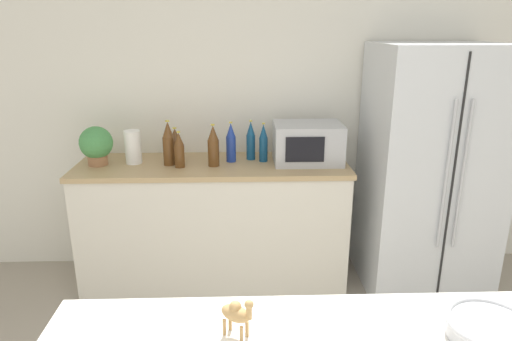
{
  "coord_description": "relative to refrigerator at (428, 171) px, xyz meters",
  "views": [
    {
      "loc": [
        -0.28,
        -0.73,
        1.86
      ],
      "look_at": [
        -0.21,
        1.35,
        1.2
      ],
      "focal_mm": 32.0,
      "sensor_mm": 36.0,
      "label": 1
    }
  ],
  "objects": [
    {
      "name": "fruit_bowl",
      "position": [
        -0.63,
        -1.97,
        0.17
      ],
      "size": [
        0.25,
        0.25,
        0.06
      ],
      "color": "#B7BABF",
      "rests_on": "bar_counter"
    },
    {
      "name": "potted_plant",
      "position": [
        -2.34,
        0.08,
        0.19
      ],
      "size": [
        0.23,
        0.23,
        0.28
      ],
      "color": "#9E6B47",
      "rests_on": "back_counter"
    },
    {
      "name": "microwave",
      "position": [
        -0.85,
        0.11,
        0.19
      ],
      "size": [
        0.48,
        0.37,
        0.28
      ],
      "color": "#B2B5BA",
      "rests_on": "back_counter"
    },
    {
      "name": "back_counter",
      "position": [
        -1.53,
        0.09,
        -0.41
      ],
      "size": [
        1.93,
        0.63,
        0.93
      ],
      "color": "silver",
      "rests_on": "ground_plane"
    },
    {
      "name": "wall_back",
      "position": [
        -1.05,
        0.42,
        0.4
      ],
      "size": [
        8.0,
        0.06,
        2.55
      ],
      "color": "silver",
      "rests_on": "ground_plane"
    },
    {
      "name": "back_bottle_1",
      "position": [
        -1.4,
        0.13,
        0.19
      ],
      "size": [
        0.07,
        0.07,
        0.29
      ],
      "color": "navy",
      "rests_on": "back_counter"
    },
    {
      "name": "refrigerator",
      "position": [
        0.0,
        0.0,
        0.0
      ],
      "size": [
        0.85,
        0.77,
        1.76
      ],
      "color": "silver",
      "rests_on": "ground_plane"
    },
    {
      "name": "back_bottle_0",
      "position": [
        -1.52,
        0.03,
        0.19
      ],
      "size": [
        0.08,
        0.08,
        0.3
      ],
      "color": "brown",
      "rests_on": "back_counter"
    },
    {
      "name": "back_bottle_6",
      "position": [
        -1.75,
        0.0,
        0.17
      ],
      "size": [
        0.07,
        0.07,
        0.25
      ],
      "color": "brown",
      "rests_on": "back_counter"
    },
    {
      "name": "paper_towel_roll",
      "position": [
        -2.1,
        0.11,
        0.17
      ],
      "size": [
        0.11,
        0.11,
        0.24
      ],
      "color": "white",
      "rests_on": "back_counter"
    },
    {
      "name": "back_bottle_3",
      "position": [
        -1.81,
        0.18,
        0.16
      ],
      "size": [
        0.08,
        0.08,
        0.24
      ],
      "color": "brown",
      "rests_on": "back_counter"
    },
    {
      "name": "camel_figurine",
      "position": [
        -1.35,
        -1.93,
        0.21
      ],
      "size": [
        0.1,
        0.09,
        0.13
      ],
      "color": "tan",
      "rests_on": "bar_counter"
    },
    {
      "name": "back_bottle_5",
      "position": [
        -1.26,
        0.18,
        0.18
      ],
      "size": [
        0.06,
        0.06,
        0.29
      ],
      "color": "navy",
      "rests_on": "back_counter"
    },
    {
      "name": "back_bottle_2",
      "position": [
        -1.84,
        0.06,
        0.2
      ],
      "size": [
        0.08,
        0.08,
        0.32
      ],
      "color": "brown",
      "rests_on": "back_counter"
    },
    {
      "name": "back_bottle_4",
      "position": [
        -1.17,
        0.13,
        0.18
      ],
      "size": [
        0.06,
        0.06,
        0.28
      ],
      "color": "navy",
      "rests_on": "back_counter"
    }
  ]
}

